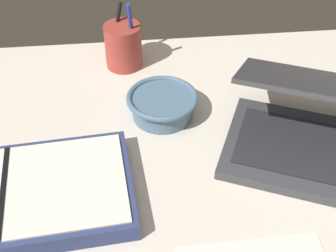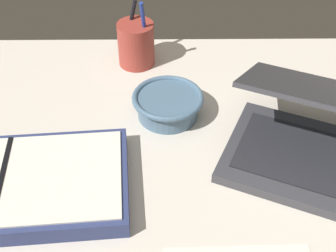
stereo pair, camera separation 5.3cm
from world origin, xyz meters
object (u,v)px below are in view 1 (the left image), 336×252
(laptop, at_px, (326,131))
(planner, at_px, (6,198))
(bowl, at_px, (162,104))
(pen_cup, at_px, (123,46))

(laptop, distance_m, planner, 0.53)
(laptop, relative_size, bowl, 2.98)
(laptop, bearing_deg, pen_cup, 161.67)
(pen_cup, bearing_deg, laptop, -42.14)
(laptop, distance_m, bowl, 0.29)
(laptop, height_order, pen_cup, laptop)
(bowl, relative_size, pen_cup, 0.87)
(bowl, relative_size, planner, 0.33)
(laptop, height_order, planner, laptop)
(planner, bearing_deg, laptop, 2.57)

